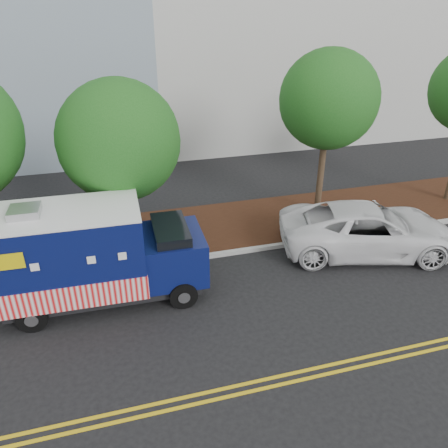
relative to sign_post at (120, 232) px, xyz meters
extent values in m
plane|color=black|center=(0.93, -1.95, -1.20)|extent=(120.00, 120.00, 0.00)
cube|color=#9E9E99|center=(0.93, -0.55, -1.12)|extent=(120.00, 0.18, 0.15)
cube|color=black|center=(0.93, 1.55, -1.12)|extent=(120.00, 4.00, 0.15)
cube|color=gold|center=(0.93, -6.40, -1.19)|extent=(120.00, 0.10, 0.01)
cube|color=gold|center=(0.93, -6.65, -1.19)|extent=(120.00, 0.10, 0.01)
cylinder|color=#38281C|center=(0.35, 0.79, 0.36)|extent=(0.26, 0.26, 3.12)
sphere|color=#1B5618|center=(0.35, 0.79, 2.93)|extent=(4.01, 4.01, 4.01)
cylinder|color=#38281C|center=(8.23, 1.54, 0.76)|extent=(0.26, 0.26, 3.93)
sphere|color=#1B5618|center=(8.23, 1.54, 3.67)|extent=(3.76, 3.76, 3.76)
cube|color=#473828|center=(0.00, 0.00, 0.00)|extent=(0.06, 0.06, 2.40)
cube|color=black|center=(-0.61, -1.97, -0.78)|extent=(5.67, 2.05, 0.28)
cube|color=#0A1248|center=(-1.52, -1.94, 0.61)|extent=(4.27, 2.41, 2.41)
cube|color=red|center=(-1.52, -1.94, -0.25)|extent=(4.31, 2.47, 0.75)
cube|color=white|center=(-1.52, -1.94, 1.83)|extent=(4.27, 2.41, 0.06)
cube|color=#B7B7BA|center=(-2.42, -1.92, 1.96)|extent=(0.82, 0.82, 0.22)
cube|color=#0A1248|center=(1.49, -2.02, 0.05)|extent=(1.86, 2.20, 1.41)
cube|color=black|center=(1.44, -2.02, 0.73)|extent=(1.05, 1.98, 0.65)
cube|color=black|center=(2.42, -2.04, -0.42)|extent=(0.13, 2.01, 0.30)
cube|color=#B7B7BA|center=(-1.19, -0.76, 0.66)|extent=(1.81, 0.08, 1.10)
cube|color=#DCC30B|center=(-2.99, -0.71, 1.16)|extent=(1.20, 0.05, 0.45)
cylinder|color=black|center=(1.57, -3.04, -0.78)|extent=(0.85, 0.30, 0.84)
cylinder|color=black|center=(1.62, -1.00, -0.78)|extent=(0.85, 0.30, 0.84)
cylinder|color=black|center=(-2.65, -2.94, -0.78)|extent=(0.85, 0.30, 0.84)
cylinder|color=black|center=(-2.60, -0.89, -0.78)|extent=(0.85, 0.30, 0.84)
imported|color=white|center=(8.64, -1.59, -0.32)|extent=(6.87, 4.48, 1.76)
camera|label=1|loc=(-0.12, -13.53, 7.02)|focal=35.00mm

